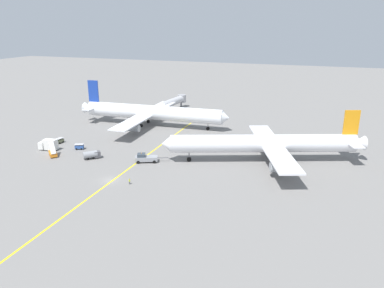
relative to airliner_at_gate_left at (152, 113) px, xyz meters
name	(u,v)px	position (x,y,z in m)	size (l,w,h in m)	color
ground_plane	(110,180)	(13.31, -52.07, -5.21)	(600.00, 600.00, 0.00)	slate
taxiway_stripe	(131,167)	(13.78, -42.07, -5.20)	(0.50, 120.00, 0.01)	yellow
airliner_at_gate_left	(152,113)	(0.00, 0.00, 0.00)	(60.41, 50.19, 16.62)	white
airliner_being_pushed	(265,144)	(47.75, -24.54, 0.09)	(56.12, 42.73, 15.03)	silver
pushback_tug	(146,158)	(15.86, -37.05, -3.99)	(9.30, 5.17, 2.87)	gray
gse_catering_truck_tall	(48,145)	(-17.76, -37.97, -3.45)	(6.03, 2.92, 3.50)	silver
gse_baggage_cart_trailing	(60,141)	(-19.29, -30.87, -4.34)	(1.86, 2.88, 1.71)	#666B4C
gse_stair_truck_yellow	(53,153)	(-12.63, -42.21, -4.18)	(4.65, 4.54, 4.06)	orange
gse_fuel_bowser_stubby	(92,154)	(-0.24, -40.06, -3.87)	(4.79, 4.80, 2.40)	gray
gse_baggage_cart_near_cluster	(79,147)	(-9.15, -34.03, -4.34)	(3.13, 2.53, 1.71)	#2D5199
ground_crew_marshaller_foreground	(130,181)	(19.22, -52.56, -4.41)	(0.36, 0.36, 1.54)	#4C4C51
jet_bridge	(175,101)	(-2.36, 28.66, -1.06)	(5.31, 20.44, 5.92)	#B7B7BC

